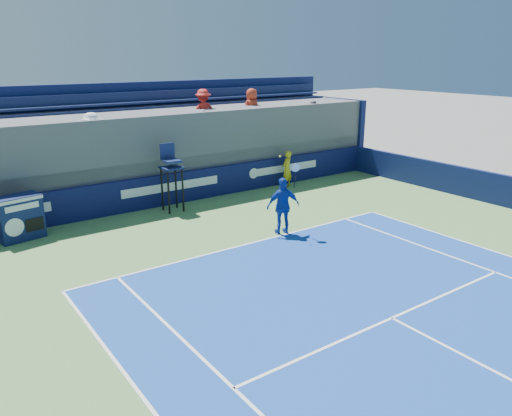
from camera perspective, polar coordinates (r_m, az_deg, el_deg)
ball_person at (r=21.56m, az=3.56°, el=4.47°), size 0.67×0.57×1.56m
back_hoarding at (r=19.30m, az=-9.70°, el=2.15°), size 20.40×0.21×1.20m
match_clock at (r=16.98m, az=-25.46°, el=-0.89°), size 1.43×0.95×1.40m
umpire_chair at (r=18.24m, az=-9.69°, el=4.28°), size 0.71×0.71×2.48m
tennis_player at (r=15.77m, az=3.12°, el=0.24°), size 1.16×0.77×2.57m
stadium_seating at (r=20.85m, az=-12.36°, el=6.62°), size 21.00×4.05×4.40m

